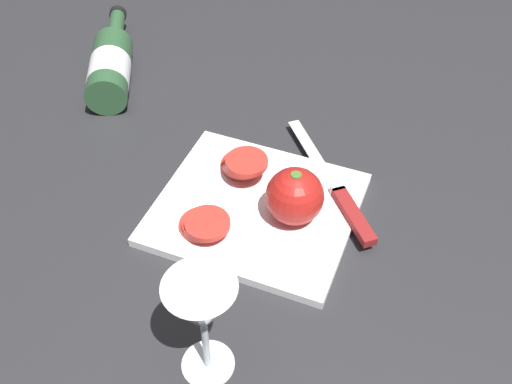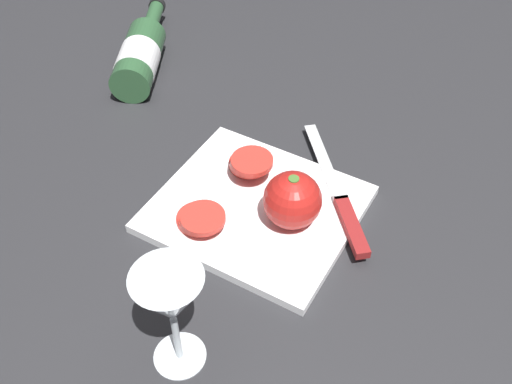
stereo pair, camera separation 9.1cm
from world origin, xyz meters
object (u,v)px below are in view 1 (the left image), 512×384
Objects in this scene: wine_glass at (202,311)px; tomato_slice_stack_far at (244,163)px; whole_tomato at (295,196)px; tomato_slice_stack_near at (204,224)px; knife at (345,203)px; wine_bottle at (110,66)px.

wine_glass is 0.35m from tomato_slice_stack_far.
tomato_slice_stack_far is at bearing -29.41° from whole_tomato.
whole_tomato is at bearing -146.58° from tomato_slice_stack_near.
whole_tomato is 0.36× the size of knife.
tomato_slice_stack_near is (0.18, 0.13, 0.01)m from knife.
wine_glass is 0.69× the size of knife.
tomato_slice_stack_far is (-0.01, -0.14, 0.01)m from tomato_slice_stack_near.
knife is at bearing -105.60° from wine_glass.
wine_glass reaches higher than tomato_slice_stack_far.
knife is 0.18m from tomato_slice_stack_far.
wine_glass is 0.34m from knife.
tomato_slice_stack_near is at bearing -64.05° from wine_glass.
wine_bottle is 3.40× the size of whole_tomato.
whole_tomato reaches higher than wine_bottle.
whole_tomato is at bearing 86.06° from knife.
wine_bottle is at bearing -40.96° from tomato_slice_stack_near.
knife is 2.99× the size of tomato_slice_stack_near.
whole_tomato reaches higher than tomato_slice_stack_near.
wine_glass is 0.23m from tomato_slice_stack_near.
tomato_slice_stack_far is (0.09, -0.33, -0.09)m from wine_glass.
tomato_slice_stack_far is at bearing -75.32° from wine_glass.
knife is (-0.07, -0.05, -0.04)m from whole_tomato.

